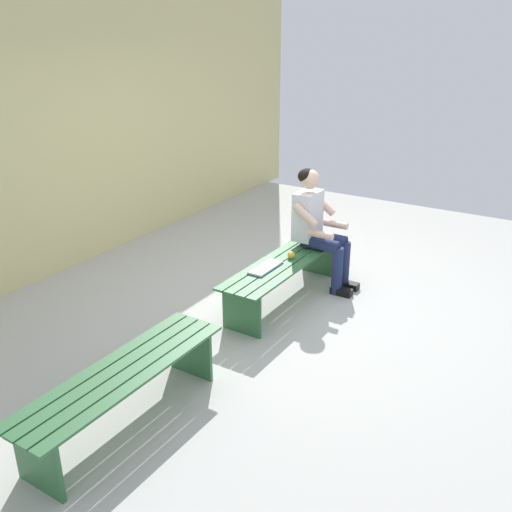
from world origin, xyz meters
The scene contains 7 objects.
ground_plane centered at (1.12, 1.00, -0.02)m, with size 10.00×7.00×0.04m, color #B2B2AD.
brick_wall centered at (0.50, -2.60, 1.56)m, with size 9.50×0.24×3.11m, color #D1C684.
bench_near centered at (0.00, 0.00, 0.34)m, with size 1.79×0.46×0.43m.
bench_far centered at (2.24, 0.00, 0.33)m, with size 1.68×0.46×0.43m.
person_seated centered at (-0.50, 0.10, 0.68)m, with size 0.50×0.69×1.24m.
apple centered at (-0.07, 0.03, 0.47)m, with size 0.08×0.08×0.08m, color gold.
book_open centered at (0.28, -0.06, 0.44)m, with size 0.41×0.16×0.02m.
Camera 1 is at (4.50, 2.45, 2.58)m, focal length 39.74 mm.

